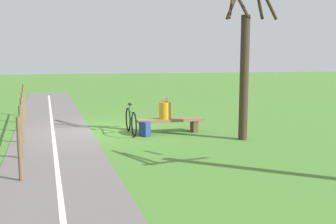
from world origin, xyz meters
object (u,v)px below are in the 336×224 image
person_seated (165,110)px  tree_mid_field (245,64)px  bicycle (131,121)px  backpack (145,129)px  bench (170,123)px

person_seated → tree_mid_field: bearing=143.0°
bicycle → tree_mid_field: tree_mid_field is taller
person_seated → bicycle: (1.06, -0.08, -0.34)m
backpack → bench: bearing=-155.6°
backpack → tree_mid_field: bearing=158.7°
backpack → tree_mid_field: 3.50m
backpack → tree_mid_field: (-2.69, 1.05, 1.96)m
person_seated → tree_mid_field: 2.86m
person_seated → tree_mid_field: (-2.00, 1.44, 1.45)m
bench → person_seated: (0.17, 0.00, 0.42)m
bench → backpack: size_ratio=4.75×
bench → bicycle: (1.23, -0.08, 0.08)m
bicycle → backpack: size_ratio=3.95×
bicycle → tree_mid_field: 3.86m
backpack → person_seated: bearing=-150.9°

